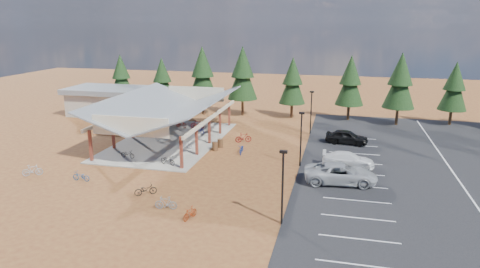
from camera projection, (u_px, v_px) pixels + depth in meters
ground at (243, 169)px, 39.15m from camera, size 140.00×140.00×0.00m
asphalt_lot at (454, 174)px, 37.78m from camera, size 27.00×44.00×0.04m
concrete_pad at (170, 141)px, 47.97m from camera, size 10.60×18.60×0.10m
bike_pavilion at (169, 108)px, 46.99m from camera, size 11.65×19.40×4.97m
outbuilding at (108, 101)px, 60.94m from camera, size 11.00×7.00×3.90m
lamp_post_0 at (283, 182)px, 27.86m from camera, size 0.50×0.25×5.14m
lamp_post_1 at (301, 135)px, 39.12m from camera, size 0.50×0.25×5.14m
lamp_post_2 at (311, 109)px, 50.39m from camera, size 0.50×0.25×5.14m
trash_bin_0 at (215, 146)px, 44.46m from camera, size 0.60×0.60×0.90m
trash_bin_1 at (220, 143)px, 45.56m from camera, size 0.60×0.60×0.90m
pine_0 at (121, 76)px, 64.61m from camera, size 3.52×3.52×8.19m
pine_1 at (162, 79)px, 61.91m from camera, size 3.41×3.41×7.95m
pine_2 at (202, 73)px, 60.12m from camera, size 4.15×4.15×9.67m
pine_3 at (243, 74)px, 59.47m from camera, size 4.17×4.17×9.71m
pine_4 at (292, 81)px, 58.16m from camera, size 3.59×3.59×8.36m
pine_5 at (350, 81)px, 56.64m from camera, size 3.75×3.75×8.75m
pine_6 at (400, 81)px, 53.92m from camera, size 4.00×4.00×9.32m
pine_7 at (454, 87)px, 54.07m from camera, size 3.51×3.51×8.17m
bike_0 at (128, 154)px, 41.80m from camera, size 1.57×0.72×0.80m
bike_1 at (162, 137)px, 47.58m from camera, size 1.55×0.63×0.91m
bike_2 at (158, 132)px, 49.85m from camera, size 1.84×0.96×0.92m
bike_3 at (181, 124)px, 53.48m from camera, size 1.72×0.94×1.00m
bike_4 at (168, 160)px, 39.84m from camera, size 1.80×1.12×0.89m
bike_5 at (185, 145)px, 44.65m from camera, size 1.53×0.66×0.89m
bike_6 at (198, 130)px, 50.86m from camera, size 1.68×0.90×0.84m
bike_7 at (198, 124)px, 53.09m from camera, size 1.78×0.58×1.06m
bike_9 at (32, 170)px, 37.25m from camera, size 1.70×1.29×1.02m
bike_10 at (81, 176)px, 36.08m from camera, size 1.63×0.66×0.84m
bike_11 at (190, 213)px, 29.19m from camera, size 0.83×1.54×0.89m
bike_12 at (146, 190)px, 33.18m from camera, size 1.76×1.48×0.91m
bike_13 at (166, 203)px, 30.68m from camera, size 1.68×0.66×0.98m
bike_14 at (242, 149)px, 43.49m from camera, size 0.77×1.84×0.94m
bike_15 at (243, 138)px, 47.40m from camera, size 1.86×1.23×1.09m
car_2 at (341, 174)px, 35.44m from camera, size 6.23×3.36×1.66m
car_3 at (348, 160)px, 39.41m from camera, size 4.75×2.04×1.36m
car_4 at (347, 137)px, 46.69m from camera, size 4.70×2.37×1.54m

